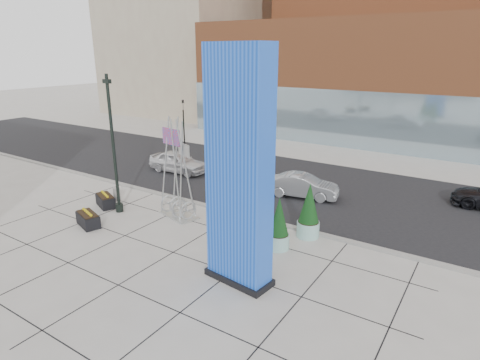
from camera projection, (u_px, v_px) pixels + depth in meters
The scene contains 18 objects.
ground at pixel (172, 238), 18.51m from camera, with size 160.00×160.00×0.00m, color #9E9991.
street_asphalt at pixel (274, 181), 26.49m from camera, with size 80.00×12.00×0.02m, color black.
curb_edge at pixel (222, 209), 21.68m from camera, with size 80.00×0.30×0.12m, color gray.
tower_podium at pixel (371, 81), 37.85m from camera, with size 34.00×10.00×11.00m, color #AC5B32.
tower_glass_front at pixel (352, 120), 34.94m from camera, with size 34.00×0.60×5.00m, color #8CA5B2.
blue_pylon at pixel (239, 176), 13.88m from camera, with size 2.68×1.44×8.53m.
lamp_post at pixel (115, 159), 20.67m from camera, with size 0.46×0.40×7.19m.
public_art_sculpture at pixel (178, 191), 20.61m from camera, with size 2.51×1.71×5.19m.
concrete_bollard at pixel (117, 194), 23.09m from camera, with size 0.39×0.39×0.76m, color gray.
overhead_street_sign at pixel (239, 141), 19.65m from camera, with size 2.21×0.67×4.71m.
round_planter_east at pixel (279, 225), 17.22m from camera, with size 0.95×0.95×2.36m.
round_planter_mid at pixel (309, 212), 18.31m from camera, with size 1.05×1.05×2.61m.
round_planter_west at pixel (263, 217), 17.58m from camera, with size 1.08×1.08×2.70m.
box_planter_north at pixel (105, 200), 22.17m from camera, with size 1.60×1.23×0.79m.
box_planter_south at pixel (88, 219), 19.69m from camera, with size 1.62×1.15×0.80m.
car_white_west at pixel (178, 162), 28.31m from camera, with size 1.76×4.37×1.49m, color silver.
car_silver_mid at pixel (303, 186), 23.49m from camera, with size 1.43×4.11×1.36m, color #94969B.
traffic_signal at pixel (184, 120), 35.98m from camera, with size 0.15×0.18×4.10m.
Camera 1 is at (11.78, -12.35, 8.26)m, focal length 30.00 mm.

